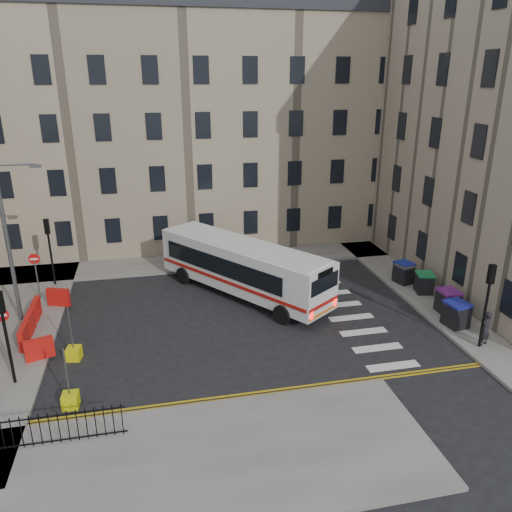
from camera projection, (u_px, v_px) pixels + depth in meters
name	position (u px, v px, depth m)	size (l,w,h in m)	color
ground	(273.00, 315.00, 26.77)	(120.00, 120.00, 0.00)	black
pavement_north	(155.00, 265.00, 33.44)	(36.00, 3.20, 0.15)	slate
pavement_east	(393.00, 273.00, 32.20)	(2.40, 26.00, 0.15)	slate
pavement_sw	(138.00, 470.00, 16.17)	(20.00, 6.00, 0.15)	slate
terrace_north	(131.00, 125.00, 36.64)	(38.30, 10.80, 17.20)	gray
traffic_light_east	(488.00, 293.00, 22.44)	(0.28, 0.22, 4.10)	black
traffic_light_nw	(49.00, 242.00, 29.36)	(0.28, 0.22, 4.10)	black
traffic_light_sw	(4.00, 324.00, 19.72)	(0.28, 0.22, 4.10)	black
streetlamp	(8.00, 243.00, 24.53)	(0.50, 0.22, 8.14)	#595B5E
no_entry_north	(35.00, 267.00, 27.70)	(0.60, 0.08, 3.00)	#595B5E
no_entry_south	(3.00, 325.00, 21.27)	(0.60, 0.08, 3.00)	#595B5E
roadworks_barriers	(38.00, 321.00, 24.65)	(1.66, 6.26, 1.00)	red
iron_railings	(7.00, 435.00, 16.74)	(7.80, 0.04, 1.20)	black
bus	(243.00, 266.00, 28.65)	(8.70, 10.73, 3.10)	silver
wheelie_bin_a	(456.00, 314.00, 25.09)	(1.17, 1.30, 1.28)	black
wheelie_bin_b	(448.00, 301.00, 26.50)	(1.00, 1.15, 1.27)	black
wheelie_bin_c	(424.00, 283.00, 28.98)	(1.17, 1.27, 1.19)	black
wheelie_bin_d	(404.00, 274.00, 30.32)	(1.15, 1.24, 1.15)	black
wheelie_bin_e	(404.00, 271.00, 30.61)	(1.19, 1.29, 1.19)	black
pedestrian	(485.00, 328.00, 23.23)	(0.63, 0.41, 1.72)	black
bollard_yellow	(74.00, 353.00, 22.50)	(0.60, 0.60, 0.60)	#D6C70B
bollard_chevron	(71.00, 400.00, 19.26)	(0.60, 0.60, 0.60)	#C0C60B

